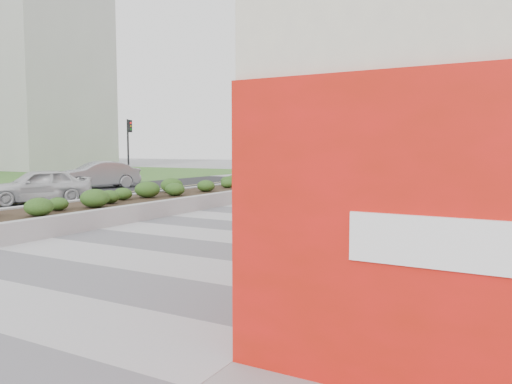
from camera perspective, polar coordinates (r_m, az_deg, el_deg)
ground at (r=10.36m, az=-12.65°, el=-7.97°), size 160.00×160.00×0.00m
walkway at (r=12.70m, az=-3.56°, el=-5.43°), size 8.00×36.00×0.01m
planter at (r=19.09m, az=-11.00°, el=-0.76°), size 3.00×18.00×0.90m
street at (r=23.83m, az=-23.03°, el=-0.94°), size 10.00×40.00×0.00m
traffic_signal_near at (r=28.66m, az=-0.07°, el=5.91°), size 0.33×0.28×4.20m
traffic_signal_far at (r=33.74m, az=-14.34°, el=5.62°), size 0.33×0.28×4.20m
distant_bldg_west_a at (r=64.51m, az=-25.30°, el=12.28°), size 18.00×12.00×22.00m
distant_bldg_north_l at (r=64.07m, az=18.75°, el=11.64°), size 16.00×12.00×20.00m
manhole_cover at (r=12.44m, az=-1.62°, el=-5.65°), size 0.44×0.44×0.01m
skateboarder at (r=15.36m, az=0.83°, el=-0.60°), size 0.58×0.73×1.59m
car_white at (r=23.02m, az=-23.64°, el=0.66°), size 3.36×4.60×1.46m
car_silver at (r=30.41m, az=-17.67°, el=1.89°), size 3.35×4.99×1.56m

